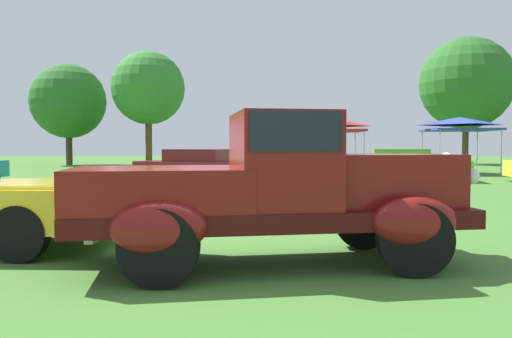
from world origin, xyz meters
The scene contains 10 objects.
ground_plane centered at (0.00, 0.00, 0.00)m, with size 120.00×120.00×0.00m, color #42752D.
feature_pickup_truck centered at (0.69, -0.07, 0.87)m, with size 4.54×2.46×1.70m.
show_car_burgundy centered at (-1.96, 11.94, 0.60)m, with size 4.82×2.80×1.22m.
show_car_lime centered at (5.56, 13.52, 0.60)m, with size 4.72×2.27×1.22m.
spectator_by_row centered at (0.83, 9.24, 0.91)m, with size 0.42×0.47×1.69m.
canopy_tent_left_field centered at (3.53, 19.86, 2.42)m, with size 3.06×3.06×2.71m.
canopy_tent_center_field centered at (9.46, 18.70, 2.42)m, with size 3.05×3.05×2.71m.
treeline_far_left centered at (-13.79, 29.05, 4.44)m, with size 5.16×5.16×7.04m.
treeline_mid_left centered at (-7.75, 27.48, 5.15)m, with size 4.83×4.83×7.59m.
treeline_center centered at (14.47, 31.47, 5.85)m, with size 6.61×6.61×9.17m.
Camera 1 is at (0.71, -5.69, 1.33)m, focal length 35.33 mm.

